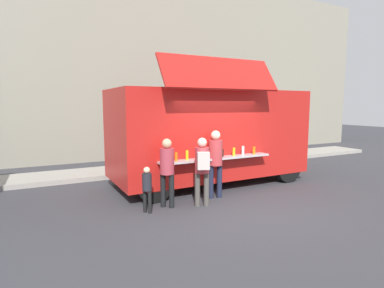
{
  "coord_description": "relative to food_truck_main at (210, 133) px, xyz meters",
  "views": [
    {
      "loc": [
        -4.32,
        -5.83,
        2.39
      ],
      "look_at": [
        -0.34,
        1.96,
        1.3
      ],
      "focal_mm": 29.18,
      "sensor_mm": 36.0,
      "label": 1
    }
  ],
  "objects": [
    {
      "name": "child_near_queue",
      "position": [
        -2.61,
        -1.71,
        -0.92
      ],
      "size": [
        0.21,
        0.21,
        1.04
      ],
      "rotation": [
        0.0,
        0.0,
        0.59
      ],
      "color": "black",
      "rests_on": "ground"
    },
    {
      "name": "trash_bin",
      "position": [
        3.73,
        2.32,
        -1.05
      ],
      "size": [
        0.6,
        0.6,
        1.0
      ],
      "primitive_type": "cylinder",
      "color": "#2C6437",
      "rests_on": "ground"
    },
    {
      "name": "customer_rear_waiting",
      "position": [
        -2.06,
        -1.56,
        -0.57
      ],
      "size": [
        0.33,
        0.33,
        1.63
      ],
      "rotation": [
        0.0,
        0.0,
        0.81
      ],
      "color": "black",
      "rests_on": "ground"
    },
    {
      "name": "building_behind",
      "position": [
        -3.0,
        6.52,
        2.61
      ],
      "size": [
        32.0,
        2.4,
        8.32
      ],
      "primitive_type": "cube",
      "color": "gray",
      "rests_on": "ground"
    },
    {
      "name": "customer_front_ordering",
      "position": [
        -0.68,
        -1.42,
        -0.51
      ],
      "size": [
        0.58,
        0.36,
        1.75
      ],
      "rotation": [
        0.0,
        0.0,
        1.34
      ],
      "color": "#1D2239",
      "rests_on": "ground"
    },
    {
      "name": "food_truck_main",
      "position": [
        0.0,
        0.0,
        0.0
      ],
      "size": [
        5.87,
        3.07,
        3.61
      ],
      "rotation": [
        0.0,
        0.0,
        0.01
      ],
      "color": "red",
      "rests_on": "ground"
    },
    {
      "name": "customer_mid_with_backpack",
      "position": [
        -1.31,
        -1.89,
        -0.54
      ],
      "size": [
        0.42,
        0.54,
        1.64
      ],
      "rotation": [
        0.0,
        0.0,
        1.19
      ],
      "color": "#4D4943",
      "rests_on": "ground"
    },
    {
      "name": "curb_strip",
      "position": [
        -4.0,
        2.62,
        -1.47
      ],
      "size": [
        28.0,
        1.6,
        0.15
      ],
      "primitive_type": "cube",
      "color": "#9E998E",
      "rests_on": "ground"
    },
    {
      "name": "ground_plane",
      "position": [
        -0.47,
        -2.34,
        -1.55
      ],
      "size": [
        60.0,
        60.0,
        0.0
      ],
      "primitive_type": "plane",
      "color": "#38383D"
    }
  ]
}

